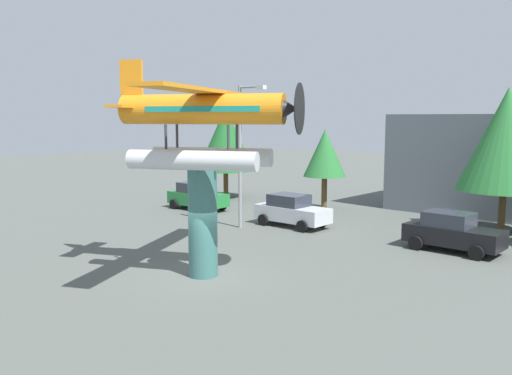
# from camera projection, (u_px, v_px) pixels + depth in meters

# --- Properties ---
(ground_plane) EXTENTS (140.00, 140.00, 0.00)m
(ground_plane) POSITION_uv_depth(u_px,v_px,m) (203.00, 276.00, 20.55)
(ground_plane) COLOR #515651
(display_pedestal) EXTENTS (1.10, 1.10, 4.12)m
(display_pedestal) POSITION_uv_depth(u_px,v_px,m) (203.00, 222.00, 20.28)
(display_pedestal) COLOR #386B66
(display_pedestal) RESTS_ON ground
(floatplane_monument) EXTENTS (7.13, 9.82, 4.00)m
(floatplane_monument) POSITION_uv_depth(u_px,v_px,m) (205.00, 122.00, 19.76)
(floatplane_monument) COLOR silver
(floatplane_monument) RESTS_ON display_pedestal
(car_near_green) EXTENTS (4.20, 2.02, 1.76)m
(car_near_green) POSITION_uv_depth(u_px,v_px,m) (197.00, 196.00, 35.16)
(car_near_green) COLOR #237A38
(car_near_green) RESTS_ON ground
(car_mid_silver) EXTENTS (4.20, 2.02, 1.76)m
(car_mid_silver) POSITION_uv_depth(u_px,v_px,m) (292.00, 210.00, 29.75)
(car_mid_silver) COLOR silver
(car_mid_silver) RESTS_ON ground
(car_far_black) EXTENTS (4.20, 2.02, 1.76)m
(car_far_black) POSITION_uv_depth(u_px,v_px,m) (452.00, 232.00, 24.20)
(car_far_black) COLOR black
(car_far_black) RESTS_ON ground
(streetlight_primary) EXTENTS (1.84, 0.28, 7.64)m
(streetlight_primary) POSITION_uv_depth(u_px,v_px,m) (243.00, 146.00, 28.80)
(streetlight_primary) COLOR gray
(streetlight_primary) RESTS_ON ground
(tree_west) EXTENTS (4.19, 4.19, 6.69)m
(tree_west) POSITION_uv_depth(u_px,v_px,m) (226.00, 139.00, 39.80)
(tree_west) COLOR brown
(tree_west) RESTS_ON ground
(tree_east) EXTENTS (2.73, 2.73, 5.23)m
(tree_east) POSITION_uv_depth(u_px,v_px,m) (325.00, 153.00, 34.60)
(tree_east) COLOR brown
(tree_east) RESTS_ON ground
(tree_center_back) EXTENTS (4.75, 4.75, 7.50)m
(tree_center_back) POSITION_uv_depth(u_px,v_px,m) (506.00, 139.00, 27.59)
(tree_center_back) COLOR brown
(tree_center_back) RESTS_ON ground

